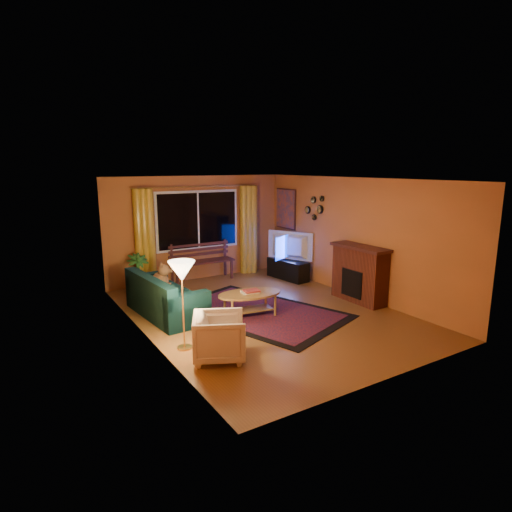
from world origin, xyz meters
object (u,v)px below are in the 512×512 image
coffee_table (250,304)px  tv_console (288,269)px  floor_lamp (183,306)px  bench (203,271)px  sofa (166,295)px  armchair (219,334)px

coffee_table → tv_console: (2.15, 1.78, 0.02)m
floor_lamp → tv_console: 4.53m
bench → sofa: bearing=-129.2°
bench → tv_console: 2.08m
sofa → coffee_table: sofa is taller
bench → armchair: armchair is taller
armchair → tv_console: (3.44, 3.10, -0.13)m
floor_lamp → tv_console: (3.75, 2.50, -0.44)m
armchair → sofa: bearing=26.5°
bench → floor_lamp: size_ratio=1.15×
armchair → coffee_table: armchair is taller
sofa → armchair: size_ratio=2.59×
tv_console → floor_lamp: bearing=-153.5°
sofa → armchair: sofa is taller
sofa → coffee_table: size_ratio=1.58×
coffee_table → tv_console: size_ratio=1.06×
bench → coffee_table: 2.75m
bench → coffee_table: (-0.30, -2.73, -0.01)m
bench → sofa: (-1.60, -1.88, 0.15)m
bench → coffee_table: size_ratio=1.28×
bench → sofa: 2.47m
bench → sofa: sofa is taller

